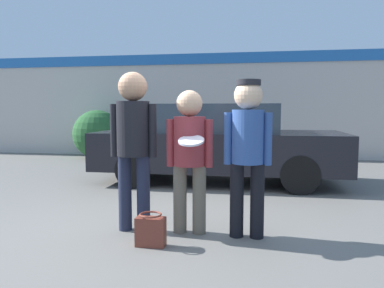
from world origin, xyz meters
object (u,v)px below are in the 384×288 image
Objects in this scene: shrub at (97,134)px; handbag at (151,230)px; person_middle_with_frisbee at (190,150)px; person_right at (248,144)px; parked_car_near at (218,143)px; person_left at (133,135)px.

shrub reaches higher than handbag.
person_middle_with_frisbee is 0.65m from person_right.
person_right reaches higher than parked_car_near.
person_middle_with_frisbee is at bearing 2.25° from person_left.
person_left is at bearing -177.75° from person_middle_with_frisbee.
person_left reaches higher than person_right.
person_left is 1.31× the size of shrub.
person_left is 1.13× the size of person_middle_with_frisbee.
parked_car_near is at bearing 85.02° from handbag.
person_left is 0.66m from person_middle_with_frisbee.
person_middle_with_frisbee is 0.35× the size of parked_car_near.
person_middle_with_frisbee is 0.94× the size of person_right.
handbag is (3.48, -6.52, -0.53)m from shrub.
person_left is 1.06× the size of person_right.
handbag is (-0.96, -0.44, -0.86)m from person_right.
person_middle_with_frisbee is 0.97m from handbag.
person_right is 1.36m from handbag.
parked_car_near is at bearing 90.14° from person_middle_with_frisbee.
person_right is 7.53m from shrub.
person_left is at bearing -101.57° from parked_car_near.
parked_car_near reaches higher than shrub.
parked_car_near is 3.32× the size of shrub.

